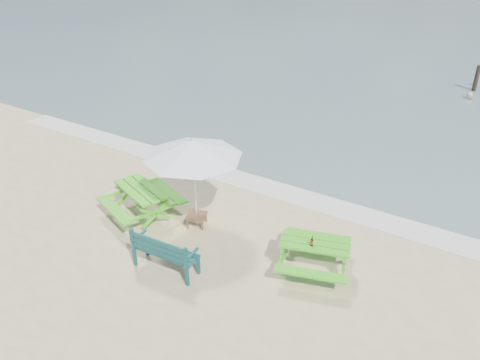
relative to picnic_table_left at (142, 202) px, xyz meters
The scene contains 9 objects.
foam_strip 3.99m from the picnic_table_left, 48.96° to the left, with size 22.00×0.90×0.01m, color silver.
picnic_table_left is the anchor object (origin of this frame).
picnic_table_right 4.71m from the picnic_table_left, ahead, with size 1.90×2.01×0.71m.
park_bench 2.42m from the picnic_table_left, 35.38° to the right, with size 1.53×0.61×0.92m.
side_table 1.55m from the picnic_table_left, 13.28° to the left, with size 0.62×0.62×0.31m.
patio_umbrella 2.33m from the picnic_table_left, 13.28° to the left, with size 3.10×3.10×2.35m.
beer_bottle 4.70m from the picnic_table_left, ahead, with size 0.06×0.06×0.25m.
swimmer 15.72m from the picnic_table_left, 68.71° to the left, with size 0.66×0.52×1.59m.
mooring_pilings 17.23m from the picnic_table_left, 70.04° to the left, with size 0.58×0.78×1.38m.
Camera 1 is at (5.04, -5.84, 6.68)m, focal length 35.00 mm.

